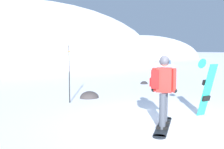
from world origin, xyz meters
TOP-DOWN VIEW (x-y plane):
  - ground_plane at (0.00, 0.00)m, footprint 300.00×300.00m
  - ridge_peak_main at (2.24, 33.14)m, footprint 37.39×33.65m
  - ridge_peak_far at (29.20, 43.49)m, footprint 26.08×23.48m
  - snowboarder_main at (-0.39, -0.15)m, footprint 1.39×1.37m
  - spare_snowboard at (1.30, 0.04)m, footprint 0.28×0.47m
  - piste_marker_near at (-1.40, 3.62)m, footprint 0.20×0.20m
  - rock_dark at (-0.44, 4.12)m, footprint 0.75×0.63m
  - rock_mid at (3.79, 6.48)m, footprint 0.43×0.36m

SIDE VIEW (x-z plane):
  - ground_plane at x=0.00m, z-range 0.00..0.00m
  - ridge_peak_main at x=2.24m, z-range -8.41..8.41m
  - ridge_peak_far at x=29.20m, z-range -5.05..5.05m
  - rock_dark at x=-0.44m, z-range -0.26..0.26m
  - rock_mid at x=3.79m, z-range -0.15..0.15m
  - spare_snowboard at x=1.30m, z-range 0.01..1.61m
  - snowboarder_main at x=-0.39m, z-range 0.06..1.78m
  - piste_marker_near at x=-1.40m, z-range 0.14..2.19m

